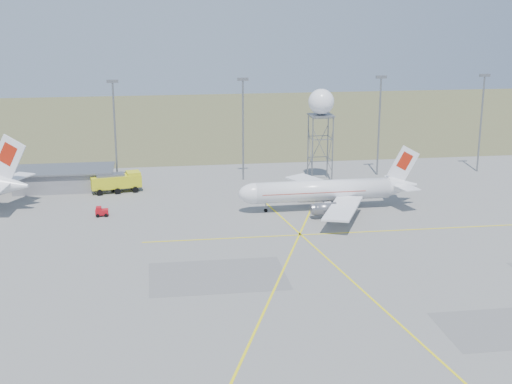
{
  "coord_description": "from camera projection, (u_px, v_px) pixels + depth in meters",
  "views": [
    {
      "loc": [
        -27.73,
        -72.53,
        35.34
      ],
      "look_at": [
        -11.22,
        40.0,
        4.43
      ],
      "focal_mm": 50.0,
      "sensor_mm": 36.0,
      "label": 1
    }
  ],
  "objects": [
    {
      "name": "fire_truck",
      "position": [
        117.0,
        183.0,
        134.4
      ],
      "size": [
        9.74,
        5.09,
        3.73
      ],
      "rotation": [
        0.0,
        0.0,
        0.18
      ],
      "color": "#CECD18",
      "rests_on": "ground"
    },
    {
      "name": "mast_b",
      "position": [
        243.0,
        121.0,
        140.86
      ],
      "size": [
        2.2,
        0.5,
        20.5
      ],
      "color": "slate",
      "rests_on": "ground"
    },
    {
      "name": "mast_c",
      "position": [
        379.0,
        117.0,
        144.78
      ],
      "size": [
        2.2,
        0.5,
        20.5
      ],
      "color": "slate",
      "rests_on": "ground"
    },
    {
      "name": "ground",
      "position": [
        402.0,
        315.0,
        82.41
      ],
      "size": [
        400.0,
        400.0,
        0.0
      ],
      "primitive_type": "plane",
      "color": "gray",
      "rests_on": "ground"
    },
    {
      "name": "building_grey",
      "position": [
        64.0,
        179.0,
        136.69
      ],
      "size": [
        19.0,
        10.0,
        3.9
      ],
      "color": "gray",
      "rests_on": "ground"
    },
    {
      "name": "airliner_main",
      "position": [
        325.0,
        191.0,
        122.83
      ],
      "size": [
        31.94,
        31.07,
        10.87
      ],
      "rotation": [
        0.0,
        0.0,
        3.16
      ],
      "color": "white",
      "rests_on": "ground"
    },
    {
      "name": "mast_d",
      "position": [
        482.0,
        115.0,
        147.86
      ],
      "size": [
        2.2,
        0.5,
        20.5
      ],
      "color": "slate",
      "rests_on": "ground"
    },
    {
      "name": "baggage_tug",
      "position": [
        102.0,
        213.0,
        119.69
      ],
      "size": [
        2.18,
        1.77,
        1.65
      ],
      "rotation": [
        0.0,
        0.0,
        0.03
      ],
      "color": "#AE0C16",
      "rests_on": "ground"
    },
    {
      "name": "radar_tower",
      "position": [
        321.0,
        130.0,
        140.79
      ],
      "size": [
        5.08,
        5.08,
        18.4
      ],
      "color": "slate",
      "rests_on": "ground"
    },
    {
      "name": "grass_strip",
      "position": [
        245.0,
        119.0,
        216.07
      ],
      "size": [
        400.0,
        120.0,
        0.03
      ],
      "primitive_type": "cube",
      "color": "#545D33",
      "rests_on": "ground"
    },
    {
      "name": "mast_a",
      "position": [
        115.0,
        124.0,
        137.35
      ],
      "size": [
        2.2,
        0.5,
        20.5
      ],
      "color": "slate",
      "rests_on": "ground"
    }
  ]
}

